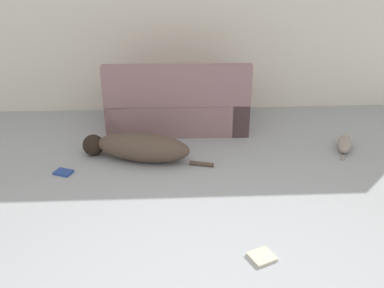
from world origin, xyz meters
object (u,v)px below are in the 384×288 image
(couch, at_px, (178,106))
(book_blue, at_px, (63,172))
(cat, at_px, (345,143))
(dog, at_px, (138,147))
(book_cream, at_px, (262,257))

(couch, relative_size, book_blue, 8.12)
(cat, bearing_deg, dog, 116.27)
(couch, height_order, dog, couch)
(dog, distance_m, book_cream, 1.93)
(cat, bearing_deg, book_cream, 166.87)
(dog, height_order, book_blue, dog)
(cat, distance_m, book_blue, 3.08)
(couch, xyz_separation_m, book_blue, (-1.19, -1.18, -0.26))
(cat, xyz_separation_m, book_cream, (-1.29, -1.78, -0.06))
(cat, bearing_deg, couch, 90.41)
(couch, height_order, book_cream, couch)
(dog, relative_size, book_cream, 6.29)
(couch, bearing_deg, dog, 65.35)
(cat, relative_size, book_cream, 2.39)
(book_cream, xyz_separation_m, book_blue, (-1.77, 1.36, 0.00))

